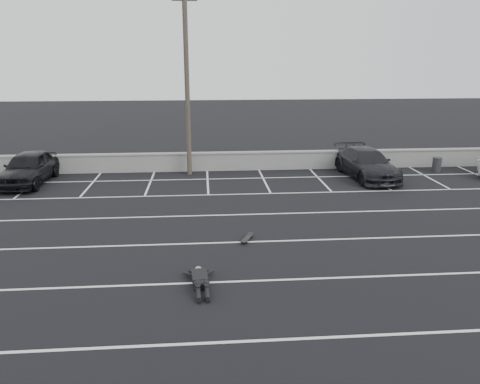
{
  "coord_description": "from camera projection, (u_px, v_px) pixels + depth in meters",
  "views": [
    {
      "loc": [
        -2.19,
        -12.36,
        6.32
      ],
      "look_at": [
        -0.73,
        5.94,
        1.0
      ],
      "focal_mm": 35.0,
      "sensor_mm": 36.0,
      "label": 1
    }
  ],
  "objects": [
    {
      "name": "stall_lines",
      "position": [
        260.0,
        228.0,
        17.97
      ],
      "size": [
        36.0,
        20.05,
        0.01
      ],
      "color": "silver",
      "rests_on": "ground"
    },
    {
      "name": "seawall",
      "position": [
        242.0,
        161.0,
        27.01
      ],
      "size": [
        50.0,
        0.45,
        1.06
      ],
      "color": "gray",
      "rests_on": "ground"
    },
    {
      "name": "trash_bin",
      "position": [
        437.0,
        165.0,
        26.59
      ],
      "size": [
        0.65,
        0.65,
        0.83
      ],
      "rotation": [
        0.0,
        0.0,
        0.23
      ],
      "color": "#29292C",
      "rests_on": "ground"
    },
    {
      "name": "person",
      "position": [
        200.0,
        274.0,
        13.59
      ],
      "size": [
        1.37,
        2.61,
        0.49
      ],
      "primitive_type": null,
      "rotation": [
        0.0,
        0.0,
        0.09
      ],
      "color": "black",
      "rests_on": "ground"
    },
    {
      "name": "car_right",
      "position": [
        367.0,
        164.0,
        25.28
      ],
      "size": [
        2.6,
        5.45,
        1.53
      ],
      "primitive_type": "imported",
      "rotation": [
        0.0,
        0.0,
        0.09
      ],
      "color": "black",
      "rests_on": "ground"
    },
    {
      "name": "ground",
      "position": [
        281.0,
        280.0,
        13.76
      ],
      "size": [
        120.0,
        120.0,
        0.0
      ],
      "primitive_type": "plane",
      "color": "black",
      "rests_on": "ground"
    },
    {
      "name": "skateboard",
      "position": [
        247.0,
        238.0,
        16.71
      ],
      "size": [
        0.51,
        0.81,
        0.1
      ],
      "rotation": [
        0.0,
        0.0,
        -0.42
      ],
      "color": "black",
      "rests_on": "ground"
    },
    {
      "name": "car_left",
      "position": [
        29.0,
        168.0,
        24.05
      ],
      "size": [
        2.12,
        4.94,
        1.66
      ],
      "primitive_type": "imported",
      "rotation": [
        0.0,
        0.0,
        -0.03
      ],
      "color": "black",
      "rests_on": "ground"
    },
    {
      "name": "utility_pole",
      "position": [
        187.0,
        84.0,
        24.8
      ],
      "size": [
        1.3,
        0.26,
        9.73
      ],
      "color": "#4C4238",
      "rests_on": "ground"
    }
  ]
}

